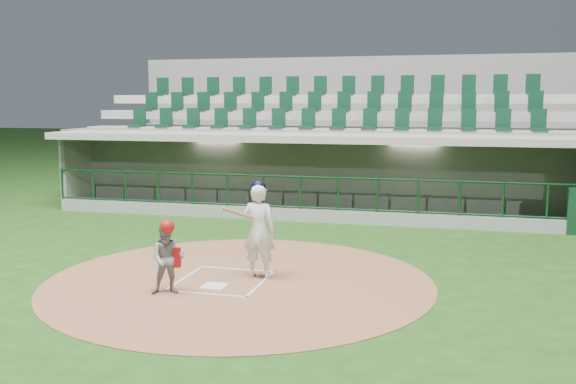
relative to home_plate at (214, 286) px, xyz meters
name	(u,v)px	position (x,y,z in m)	size (l,w,h in m)	color
ground	(228,277)	(0.00, 0.70, -0.02)	(120.00, 120.00, 0.00)	#1A4012
dirt_circle	(239,281)	(0.30, 0.50, -0.02)	(7.20, 7.20, 0.01)	brown
home_plate	(214,286)	(0.00, 0.00, 0.00)	(0.43, 0.43, 0.02)	white
batter_box_chalk	(222,280)	(0.00, 0.40, 0.00)	(1.55, 1.80, 0.01)	white
dugout_structure	(316,179)	(0.06, 8.53, 0.94)	(16.40, 3.70, 3.00)	gray
seating_deck	(333,156)	(0.00, 11.61, 1.40)	(17.00, 6.72, 5.15)	slate
batter	(259,229)	(0.59, 0.81, 0.92)	(0.88, 0.89, 1.86)	silver
catcher	(168,257)	(-0.63, -0.56, 0.63)	(0.72, 0.65, 1.30)	gray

